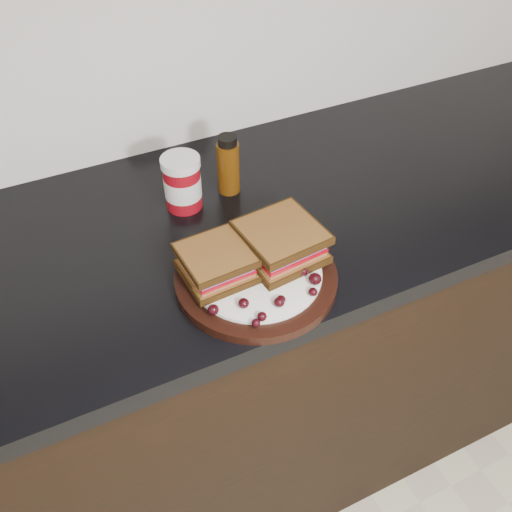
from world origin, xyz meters
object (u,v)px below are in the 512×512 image
at_px(sandwich_left, 216,263).
at_px(oil_bottle, 228,164).
at_px(plate, 256,278).
at_px(condiment_jar, 182,183).

xyz_separation_m(sandwich_left, oil_bottle, (0.13, 0.24, 0.01)).
height_order(plate, oil_bottle, oil_bottle).
bearing_deg(sandwich_left, plate, -23.73).
distance_m(plate, oil_bottle, 0.27).
relative_size(condiment_jar, oil_bottle, 0.88).
bearing_deg(condiment_jar, oil_bottle, 5.19).
xyz_separation_m(plate, sandwich_left, (-0.06, 0.02, 0.04)).
xyz_separation_m(condiment_jar, oil_bottle, (0.10, 0.01, 0.01)).
distance_m(plate, sandwich_left, 0.08).
relative_size(plate, condiment_jar, 2.51).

